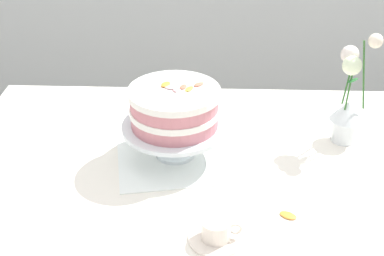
{
  "coord_description": "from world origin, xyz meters",
  "views": [
    {
      "loc": [
        0.01,
        -1.18,
        1.57
      ],
      "look_at": [
        -0.03,
        0.02,
        0.86
      ],
      "focal_mm": 49.89,
      "sensor_mm": 36.0,
      "label": 1
    }
  ],
  "objects_px": {
    "dining_table": "(203,202)",
    "teacup": "(216,232)",
    "layer_cake": "(174,107)",
    "flower_vase": "(349,102)",
    "cake_stand": "(175,130)"
  },
  "relations": [
    {
      "from": "flower_vase",
      "to": "teacup",
      "type": "xyz_separation_m",
      "value": [
        -0.37,
        -0.44,
        -0.11
      ]
    },
    {
      "from": "layer_cake",
      "to": "flower_vase",
      "type": "relative_size",
      "value": 0.74
    },
    {
      "from": "layer_cake",
      "to": "teacup",
      "type": "distance_m",
      "value": 0.38
    },
    {
      "from": "flower_vase",
      "to": "cake_stand",
      "type": "bearing_deg",
      "value": -168.43
    },
    {
      "from": "dining_table",
      "to": "layer_cake",
      "type": "bearing_deg",
      "value": 130.42
    },
    {
      "from": "flower_vase",
      "to": "teacup",
      "type": "distance_m",
      "value": 0.59
    },
    {
      "from": "dining_table",
      "to": "cake_stand",
      "type": "xyz_separation_m",
      "value": [
        -0.08,
        0.1,
        0.17
      ]
    },
    {
      "from": "cake_stand",
      "to": "layer_cake",
      "type": "distance_m",
      "value": 0.07
    },
    {
      "from": "cake_stand",
      "to": "flower_vase",
      "type": "distance_m",
      "value": 0.5
    },
    {
      "from": "dining_table",
      "to": "teacup",
      "type": "distance_m",
      "value": 0.27
    },
    {
      "from": "cake_stand",
      "to": "flower_vase",
      "type": "relative_size",
      "value": 0.88
    },
    {
      "from": "cake_stand",
      "to": "teacup",
      "type": "height_order",
      "value": "cake_stand"
    },
    {
      "from": "layer_cake",
      "to": "teacup",
      "type": "height_order",
      "value": "layer_cake"
    },
    {
      "from": "dining_table",
      "to": "teacup",
      "type": "xyz_separation_m",
      "value": [
        0.03,
        -0.25,
        0.11
      ]
    },
    {
      "from": "cake_stand",
      "to": "layer_cake",
      "type": "xyz_separation_m",
      "value": [
        0.0,
        0.0,
        0.07
      ]
    }
  ]
}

